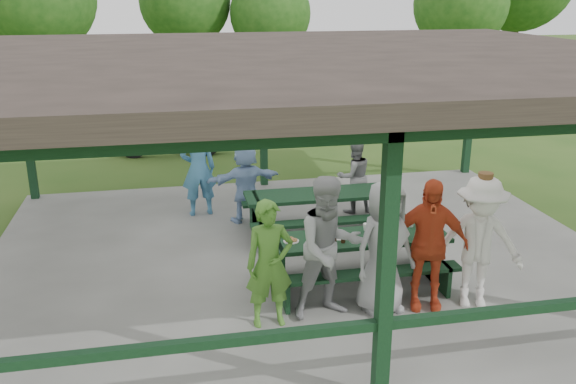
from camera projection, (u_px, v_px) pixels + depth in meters
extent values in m
plane|color=#2B4F18|center=(301.00, 259.00, 10.00)|extent=(90.00, 90.00, 0.00)
cube|color=slate|center=(301.00, 256.00, 9.98)|extent=(10.00, 8.00, 0.10)
cube|color=black|center=(386.00, 270.00, 5.96)|extent=(0.15, 0.15, 3.00)
cube|color=black|center=(26.00, 127.00, 12.13)|extent=(0.15, 0.15, 3.00)
cube|color=black|center=(263.00, 117.00, 13.03)|extent=(0.15, 0.15, 3.00)
cube|color=black|center=(471.00, 109.00, 13.92)|extent=(0.15, 0.15, 3.00)
cube|color=black|center=(139.00, 350.00, 5.70)|extent=(4.65, 0.10, 0.10)
cube|color=black|center=(151.00, 150.00, 12.77)|extent=(4.65, 0.10, 0.10)
cube|color=black|center=(369.00, 139.00, 13.66)|extent=(4.65, 0.10, 0.10)
cube|color=black|center=(394.00, 130.00, 5.51)|extent=(9.80, 0.15, 0.20)
cube|color=black|center=(262.00, 51.00, 12.58)|extent=(9.80, 0.15, 0.20)
cube|color=black|center=(303.00, 60.00, 8.98)|extent=(10.60, 8.60, 0.24)
cube|color=black|center=(357.00, 238.00, 8.73)|extent=(2.65, 0.75, 0.06)
cube|color=black|center=(368.00, 274.00, 8.30)|extent=(2.65, 0.28, 0.05)
cube|color=black|center=(345.00, 242.00, 9.33)|extent=(2.65, 0.28, 0.05)
cube|color=black|center=(279.00, 267.00, 8.62)|extent=(0.06, 0.70, 0.75)
cube|color=black|center=(430.00, 254.00, 9.05)|extent=(0.06, 0.70, 0.75)
cube|color=black|center=(279.00, 276.00, 8.67)|extent=(0.06, 1.39, 0.45)
cube|color=black|center=(429.00, 263.00, 9.09)|extent=(0.06, 1.39, 0.45)
cube|color=black|center=(322.00, 194.00, 10.59)|extent=(2.68, 0.75, 0.06)
cube|color=black|center=(330.00, 221.00, 10.16)|extent=(2.68, 0.28, 0.05)
cube|color=black|center=(315.00, 200.00, 11.20)|extent=(2.68, 0.28, 0.05)
cube|color=black|center=(257.00, 217.00, 10.48)|extent=(0.06, 0.70, 0.75)
cube|color=black|center=(385.00, 208.00, 10.91)|extent=(0.06, 0.70, 0.75)
cube|color=black|center=(257.00, 226.00, 10.53)|extent=(0.06, 1.39, 0.45)
cube|color=black|center=(385.00, 216.00, 10.96)|extent=(0.06, 1.39, 0.45)
cylinder|color=white|center=(291.00, 241.00, 8.53)|extent=(0.22, 0.22, 0.01)
torus|color=#A4683A|center=(289.00, 240.00, 8.50)|extent=(0.10, 0.10, 0.03)
torus|color=#A4683A|center=(294.00, 240.00, 8.52)|extent=(0.10, 0.10, 0.03)
torus|color=#A4683A|center=(290.00, 238.00, 8.57)|extent=(0.10, 0.10, 0.03)
cylinder|color=white|center=(338.00, 237.00, 8.66)|extent=(0.22, 0.22, 0.01)
torus|color=#A4683A|center=(336.00, 237.00, 8.63)|extent=(0.10, 0.10, 0.03)
torus|color=#A4683A|center=(342.00, 236.00, 8.64)|extent=(0.10, 0.10, 0.03)
torus|color=#A4683A|center=(338.00, 235.00, 8.70)|extent=(0.10, 0.10, 0.03)
cylinder|color=white|center=(385.00, 234.00, 8.79)|extent=(0.22, 0.22, 0.01)
torus|color=#A4683A|center=(383.00, 233.00, 8.76)|extent=(0.10, 0.10, 0.03)
torus|color=#A4683A|center=(388.00, 233.00, 8.77)|extent=(0.10, 0.10, 0.03)
torus|color=#A4683A|center=(384.00, 231.00, 8.83)|extent=(0.10, 0.10, 0.03)
cylinder|color=white|center=(426.00, 230.00, 8.91)|extent=(0.22, 0.22, 0.01)
torus|color=#A4683A|center=(425.00, 230.00, 8.88)|extent=(0.10, 0.10, 0.03)
torus|color=#A4683A|center=(430.00, 229.00, 8.89)|extent=(0.10, 0.10, 0.03)
torus|color=#A4683A|center=(425.00, 228.00, 8.95)|extent=(0.10, 0.10, 0.03)
cylinder|color=#381E0F|center=(334.00, 240.00, 8.46)|extent=(0.06, 0.06, 0.10)
cylinder|color=#381E0F|center=(343.00, 239.00, 8.48)|extent=(0.06, 0.06, 0.10)
cylinder|color=#381E0F|center=(370.00, 237.00, 8.56)|extent=(0.06, 0.06, 0.10)
cylinder|color=#381E0F|center=(405.00, 234.00, 8.65)|extent=(0.06, 0.06, 0.10)
cylinder|color=#381E0F|center=(420.00, 233.00, 8.70)|extent=(0.06, 0.06, 0.10)
cone|color=white|center=(333.00, 229.00, 8.83)|extent=(0.09, 0.09, 0.10)
cone|color=white|center=(366.00, 227.00, 8.92)|extent=(0.09, 0.09, 0.10)
cone|color=white|center=(411.00, 223.00, 9.05)|extent=(0.09, 0.09, 0.10)
imported|color=#4B862C|center=(269.00, 264.00, 7.63)|extent=(0.63, 0.43, 1.67)
imported|color=#9A9A9C|center=(329.00, 248.00, 7.81)|extent=(1.03, 0.85, 1.91)
imported|color=gray|center=(384.00, 248.00, 7.95)|extent=(1.01, 0.81, 1.81)
imported|color=#C74321|center=(428.00, 244.00, 8.04)|extent=(1.14, 0.70, 1.82)
imported|color=silver|center=(479.00, 243.00, 8.07)|extent=(1.33, 1.00, 1.83)
cylinder|color=brown|center=(485.00, 181.00, 7.80)|extent=(0.40, 0.40, 0.02)
cylinder|color=brown|center=(486.00, 177.00, 7.78)|extent=(0.24, 0.24, 0.11)
imported|color=#8CADD8|center=(245.00, 182.00, 11.15)|extent=(1.45, 0.71, 1.50)
imported|color=teal|center=(198.00, 169.00, 11.43)|extent=(0.71, 0.51, 1.81)
imported|color=gray|center=(354.00, 176.00, 11.62)|extent=(0.76, 0.63, 1.43)
imported|color=silver|center=(292.00, 105.00, 19.16)|extent=(5.82, 3.77, 1.49)
cube|color=navy|center=(171.00, 119.00, 16.57)|extent=(3.03, 1.68, 0.13)
cube|color=navy|center=(168.00, 115.00, 15.80)|extent=(2.92, 0.28, 0.42)
cube|color=navy|center=(172.00, 105.00, 17.17)|extent=(2.92, 0.28, 0.42)
cube|color=navy|center=(115.00, 111.00, 16.32)|extent=(0.17, 1.46, 0.42)
cube|color=navy|center=(224.00, 109.00, 16.65)|extent=(0.17, 1.46, 0.42)
cylinder|color=black|center=(133.00, 143.00, 15.86)|extent=(0.81, 0.25, 0.79)
cylinder|color=yellow|center=(133.00, 143.00, 15.86)|extent=(0.31, 0.25, 0.29)
cylinder|color=black|center=(140.00, 130.00, 17.34)|extent=(0.81, 0.25, 0.79)
cylinder|color=yellow|center=(140.00, 130.00, 17.34)|extent=(0.31, 0.25, 0.29)
cylinder|color=black|center=(206.00, 141.00, 16.08)|extent=(0.81, 0.25, 0.79)
cylinder|color=yellow|center=(206.00, 141.00, 16.08)|extent=(0.31, 0.25, 0.29)
cylinder|color=black|center=(206.00, 128.00, 17.55)|extent=(0.81, 0.25, 0.79)
cylinder|color=yellow|center=(206.00, 128.00, 17.55)|extent=(0.31, 0.25, 0.29)
cube|color=navy|center=(244.00, 121.00, 16.83)|extent=(1.05, 0.16, 0.08)
cone|color=#F2590C|center=(112.00, 107.00, 16.28)|extent=(0.05, 0.42, 0.42)
cylinder|color=#361F15|center=(48.00, 74.00, 20.72)|extent=(0.36, 0.36, 2.93)
cylinder|color=#361F15|center=(188.00, 63.00, 24.42)|extent=(0.36, 0.36, 2.76)
sphere|color=#1D4C14|center=(185.00, 1.00, 23.66)|extent=(3.54, 3.54, 3.54)
cylinder|color=#361F15|center=(271.00, 68.00, 24.06)|extent=(0.36, 0.36, 2.43)
sphere|color=#1D4C14|center=(270.00, 13.00, 23.40)|extent=(3.12, 3.12, 3.12)
cylinder|color=#361F15|center=(455.00, 68.00, 23.15)|extent=(0.36, 0.36, 2.71)
sphere|color=#1D4C14|center=(461.00, 4.00, 22.41)|extent=(3.47, 3.47, 3.47)
cylinder|color=#361F15|center=(512.00, 51.00, 25.47)|extent=(0.36, 0.36, 3.47)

